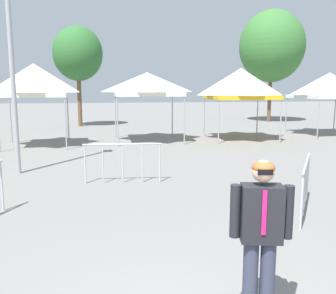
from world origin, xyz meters
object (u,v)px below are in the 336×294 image
object	(u,v)px
person_foreground	(261,230)
crowd_barrier_near_person	(123,155)
canopy_tent_far_right	(329,86)
canopy_tent_far_left	(241,84)
canopy_tent_center	(34,80)
tree_behind_tents_left	(78,54)
crowd_barrier_mid_lot	(306,177)
canopy_tent_left_of_center	(147,84)
light_pole_near_lift	(9,17)
tree_behind_tents_right	(272,46)

from	to	relation	value
person_foreground	crowd_barrier_near_person	xyz separation A→B (m)	(-1.06, 6.22, -0.28)
canopy_tent_far_right	canopy_tent_far_left	bearing A→B (deg)	-170.75
person_foreground	canopy_tent_center	bearing A→B (deg)	108.22
tree_behind_tents_left	crowd_barrier_mid_lot	distance (m)	20.34
canopy_tent_far_left	person_foreground	bearing A→B (deg)	-110.92
canopy_tent_left_of_center	canopy_tent_far_right	world-z (taller)	canopy_tent_far_right
canopy_tent_left_of_center	tree_behind_tents_left	world-z (taller)	tree_behind_tents_left
person_foreground	light_pole_near_lift	xyz separation A→B (m)	(-4.09, 7.94, 3.49)
light_pole_near_lift	crowd_barrier_near_person	bearing A→B (deg)	-29.64
canopy_tent_center	tree_behind_tents_left	xyz separation A→B (m)	(1.41, 8.87, 1.99)
crowd_barrier_mid_lot	canopy_tent_far_right	bearing A→B (deg)	54.30
tree_behind_tents_right	canopy_tent_far_left	bearing A→B (deg)	-123.38
canopy_tent_far_left	light_pole_near_lift	world-z (taller)	light_pole_near_lift
person_foreground	crowd_barrier_mid_lot	size ratio (longest dim) A/B	1.01
light_pole_near_lift	tree_behind_tents_right	world-z (taller)	tree_behind_tents_right
canopy_tent_far_left	crowd_barrier_mid_lot	bearing A→B (deg)	-105.06
light_pole_near_lift	crowd_barrier_near_person	xyz separation A→B (m)	(3.03, -1.72, -3.77)
light_pole_near_lift	canopy_tent_far_right	bearing A→B (deg)	24.85
person_foreground	tree_behind_tents_left	world-z (taller)	tree_behind_tents_left
light_pole_near_lift	crowd_barrier_near_person	world-z (taller)	light_pole_near_lift
canopy_tent_left_of_center	person_foreground	bearing A→B (deg)	-92.62
tree_behind_tents_right	crowd_barrier_near_person	size ratio (longest dim) A/B	4.10
person_foreground	crowd_barrier_mid_lot	bearing A→B (deg)	52.06
tree_behind_tents_left	crowd_barrier_near_person	distance (m)	16.68
canopy_tent_far_right	crowd_barrier_mid_lot	distance (m)	14.64
canopy_tent_center	person_foreground	world-z (taller)	canopy_tent_center
canopy_tent_far_left	crowd_barrier_near_person	distance (m)	10.26
canopy_tent_far_left	light_pole_near_lift	bearing A→B (deg)	-147.40
light_pole_near_lift	tree_behind_tents_right	distance (m)	22.06
canopy_tent_far_left	crowd_barrier_mid_lot	world-z (taller)	canopy_tent_far_left
canopy_tent_far_left	canopy_tent_far_right	world-z (taller)	canopy_tent_far_left
tree_behind_tents_left	crowd_barrier_mid_lot	size ratio (longest dim) A/B	3.82
canopy_tent_far_right	crowd_barrier_near_person	distance (m)	14.88
canopy_tent_far_right	light_pole_near_lift	xyz separation A→B (m)	(-14.96, -6.93, 1.79)
canopy_tent_far_right	light_pole_near_lift	world-z (taller)	light_pole_near_lift
canopy_tent_far_right	crowd_barrier_near_person	size ratio (longest dim) A/B	1.64
crowd_barrier_mid_lot	canopy_tent_center	bearing A→B (deg)	123.52
tree_behind_tents_right	tree_behind_tents_left	bearing A→B (deg)	-175.42
light_pole_near_lift	canopy_tent_left_of_center	bearing A→B (deg)	52.89
canopy_tent_far_left	canopy_tent_far_right	bearing A→B (deg)	9.25
canopy_tent_left_of_center	canopy_tent_far_left	size ratio (longest dim) A/B	0.93
canopy_tent_far_left	person_foreground	xyz separation A→B (m)	(-5.34, -13.97, -1.76)
canopy_tent_left_of_center	crowd_barrier_mid_lot	bearing A→B (deg)	-80.99
canopy_tent_left_of_center	light_pole_near_lift	world-z (taller)	light_pole_near_lift
canopy_tent_center	tree_behind_tents_left	size ratio (longest dim) A/B	0.54
canopy_tent_center	crowd_barrier_mid_lot	world-z (taller)	canopy_tent_center
canopy_tent_far_left	tree_behind_tents_left	xyz separation A→B (m)	(-8.34, 8.29, 2.09)
canopy_tent_left_of_center	crowd_barrier_near_person	size ratio (longest dim) A/B	1.59
canopy_tent_far_left	canopy_tent_far_right	xyz separation A→B (m)	(5.54, 0.90, -0.07)
tree_behind_tents_right	person_foreground	bearing A→B (deg)	-116.29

